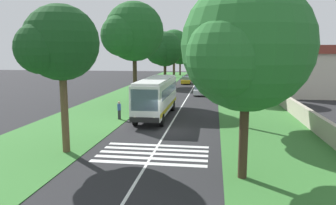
{
  "coord_description": "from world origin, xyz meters",
  "views": [
    {
      "loc": [
        -24.93,
        -3.65,
        6.23
      ],
      "look_at": [
        4.3,
        0.54,
        1.6
      ],
      "focal_mm": 34.46,
      "sensor_mm": 36.0,
      "label": 1
    }
  ],
  "objects_px": {
    "roadside_tree_left_1": "(179,51)",
    "utility_pole": "(223,67)",
    "roadside_tree_right_2": "(243,28)",
    "roadside_tree_right_1": "(221,53)",
    "trailing_car_2": "(186,80)",
    "trailing_car_0": "(200,90)",
    "roadside_tree_right_3": "(223,42)",
    "roadside_tree_left_0": "(133,34)",
    "roadside_tree_left_3": "(59,45)",
    "trailing_car_1": "(204,84)",
    "trailing_car_3": "(204,78)",
    "roadside_tree_left_2": "(164,50)",
    "pedestrian": "(119,110)",
    "roadside_building": "(303,70)",
    "roadside_tree_right_4": "(244,49)",
    "roadside_tree_left_4": "(174,46)",
    "coach_bus": "(157,95)",
    "roadside_tree_right_0": "(227,49)",
    "trailing_minibus_0": "(207,71)"
  },
  "relations": [
    {
      "from": "pedestrian",
      "to": "utility_pole",
      "type": "bearing_deg",
      "value": -34.19
    },
    {
      "from": "roadside_tree_right_4",
      "to": "pedestrian",
      "type": "xyz_separation_m",
      "value": [
        12.71,
        10.02,
        -5.49
      ]
    },
    {
      "from": "trailing_car_0",
      "to": "roadside_tree_right_2",
      "type": "relative_size",
      "value": 0.36
    },
    {
      "from": "roadside_tree_right_3",
      "to": "trailing_minibus_0",
      "type": "bearing_deg",
      "value": 4.56
    },
    {
      "from": "trailing_car_0",
      "to": "trailing_car_3",
      "type": "distance_m",
      "value": 23.29
    },
    {
      "from": "roadside_tree_left_3",
      "to": "utility_pole",
      "type": "relative_size",
      "value": 1.08
    },
    {
      "from": "trailing_car_1",
      "to": "trailing_car_3",
      "type": "xyz_separation_m",
      "value": [
        13.61,
        0.26,
        0.0
      ]
    },
    {
      "from": "trailing_car_1",
      "to": "trailing_car_2",
      "type": "xyz_separation_m",
      "value": [
        6.65,
        3.64,
        0.0
      ]
    },
    {
      "from": "roadside_tree_right_2",
      "to": "utility_pole",
      "type": "relative_size",
      "value": 1.45
    },
    {
      "from": "roadside_building",
      "to": "roadside_tree_right_4",
      "type": "bearing_deg",
      "value": 161.26
    },
    {
      "from": "trailing_car_1",
      "to": "roadside_tree_left_2",
      "type": "bearing_deg",
      "value": 82.82
    },
    {
      "from": "trailing_car_0",
      "to": "roadside_tree_left_0",
      "type": "distance_m",
      "value": 14.66
    },
    {
      "from": "trailing_car_2",
      "to": "pedestrian",
      "type": "bearing_deg",
      "value": 174.79
    },
    {
      "from": "trailing_car_0",
      "to": "roadside_tree_right_1",
      "type": "distance_m",
      "value": 19.37
    },
    {
      "from": "trailing_minibus_0",
      "to": "roadside_tree_right_4",
      "type": "xyz_separation_m",
      "value": [
        -64.74,
        -3.03,
        4.85
      ]
    },
    {
      "from": "roadside_tree_left_0",
      "to": "trailing_car_1",
      "type": "bearing_deg",
      "value": -21.12
    },
    {
      "from": "roadside_tree_right_3",
      "to": "utility_pole",
      "type": "xyz_separation_m",
      "value": [
        -2.41,
        0.03,
        -3.2
      ]
    },
    {
      "from": "roadside_tree_right_3",
      "to": "trailing_car_0",
      "type": "bearing_deg",
      "value": 57.69
    },
    {
      "from": "trailing_car_0",
      "to": "utility_pole",
      "type": "relative_size",
      "value": 0.51
    },
    {
      "from": "pedestrian",
      "to": "coach_bus",
      "type": "bearing_deg",
      "value": -61.14
    },
    {
      "from": "trailing_car_3",
      "to": "roadside_tree_right_4",
      "type": "distance_m",
      "value": 55.19
    },
    {
      "from": "roadside_tree_left_3",
      "to": "roadside_tree_left_4",
      "type": "height_order",
      "value": "roadside_tree_left_4"
    },
    {
      "from": "roadside_tree_right_3",
      "to": "utility_pole",
      "type": "bearing_deg",
      "value": 179.28
    },
    {
      "from": "trailing_car_2",
      "to": "roadside_tree_right_3",
      "type": "distance_m",
      "value": 20.64
    },
    {
      "from": "roadside_tree_left_0",
      "to": "roadside_tree_right_0",
      "type": "xyz_separation_m",
      "value": [
        20.34,
        -11.63,
        -1.6
      ]
    },
    {
      "from": "roadside_tree_left_0",
      "to": "pedestrian",
      "type": "distance_m",
      "value": 11.5
    },
    {
      "from": "roadside_tree_right_2",
      "to": "roadside_tree_right_1",
      "type": "bearing_deg",
      "value": 1.47
    },
    {
      "from": "roadside_tree_left_1",
      "to": "utility_pole",
      "type": "xyz_separation_m",
      "value": [
        -44.02,
        -10.48,
        -2.14
      ]
    },
    {
      "from": "trailing_minibus_0",
      "to": "roadside_tree_right_1",
      "type": "distance_m",
      "value": 15.79
    },
    {
      "from": "trailing_car_0",
      "to": "trailing_minibus_0",
      "type": "bearing_deg",
      "value": -0.57
    },
    {
      "from": "roadside_tree_left_0",
      "to": "roadside_tree_left_2",
      "type": "height_order",
      "value": "roadside_tree_left_0"
    },
    {
      "from": "trailing_car_2",
      "to": "roadside_tree_right_1",
      "type": "height_order",
      "value": "roadside_tree_right_1"
    },
    {
      "from": "roadside_tree_left_0",
      "to": "roadside_tree_right_3",
      "type": "xyz_separation_m",
      "value": [
        8.05,
        -10.58,
        -0.78
      ]
    },
    {
      "from": "coach_bus",
      "to": "roadside_tree_left_4",
      "type": "height_order",
      "value": "roadside_tree_left_4"
    },
    {
      "from": "roadside_tree_right_2",
      "to": "coach_bus",
      "type": "bearing_deg",
      "value": 66.81
    },
    {
      "from": "roadside_tree_right_4",
      "to": "roadside_tree_left_4",
      "type": "bearing_deg",
      "value": 10.17
    },
    {
      "from": "roadside_tree_left_3",
      "to": "trailing_car_0",
      "type": "bearing_deg",
      "value": -14.07
    },
    {
      "from": "roadside_tree_left_3",
      "to": "roadside_building",
      "type": "bearing_deg",
      "value": -34.85
    },
    {
      "from": "trailing_car_1",
      "to": "roadside_tree_right_1",
      "type": "distance_m",
      "value": 10.6
    },
    {
      "from": "roadside_tree_left_3",
      "to": "roadside_tree_right_4",
      "type": "xyz_separation_m",
      "value": [
        -2.66,
        -10.59,
        -0.25
      ]
    },
    {
      "from": "trailing_car_0",
      "to": "roadside_tree_left_3",
      "type": "height_order",
      "value": "roadside_tree_left_3"
    },
    {
      "from": "pedestrian",
      "to": "trailing_car_2",
      "type": "bearing_deg",
      "value": -5.21
    },
    {
      "from": "trailing_car_0",
      "to": "roadside_tree_left_0",
      "type": "bearing_deg",
      "value": 143.48
    },
    {
      "from": "trailing_car_1",
      "to": "pedestrian",
      "type": "xyz_separation_m",
      "value": [
        -28.45,
        6.84,
        0.24
      ]
    },
    {
      "from": "roadside_tree_left_3",
      "to": "roadside_tree_right_2",
      "type": "height_order",
      "value": "roadside_tree_right_2"
    },
    {
      "from": "roadside_tree_right_2",
      "to": "roadside_tree_right_3",
      "type": "distance_m",
      "value": 18.34
    },
    {
      "from": "trailing_car_3",
      "to": "trailing_car_2",
      "type": "bearing_deg",
      "value": 154.15
    },
    {
      "from": "trailing_car_3",
      "to": "roadside_building",
      "type": "height_order",
      "value": "roadside_building"
    },
    {
      "from": "utility_pole",
      "to": "roadside_building",
      "type": "distance_m",
      "value": 14.35
    },
    {
      "from": "trailing_car_2",
      "to": "roadside_tree_right_1",
      "type": "relative_size",
      "value": 0.48
    }
  ]
}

